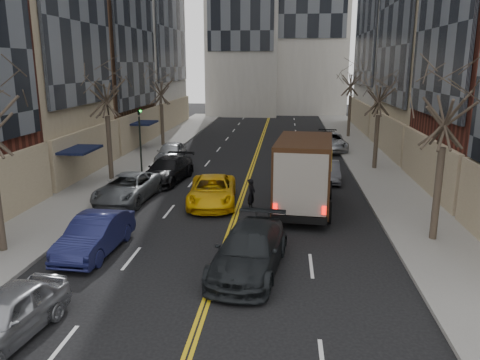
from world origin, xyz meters
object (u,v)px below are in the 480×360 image
object	(u,v)px
observer_sedan	(249,250)
taxi	(212,191)
pedestrian	(251,194)
ups_truck	(304,174)

from	to	relation	value
observer_sedan	taxi	world-z (taller)	observer_sedan
taxi	pedestrian	world-z (taller)	pedestrian
ups_truck	taxi	world-z (taller)	ups_truck
observer_sedan	pedestrian	world-z (taller)	observer_sedan
observer_sedan	taxi	size ratio (longest dim) A/B	1.10
taxi	ups_truck	bearing A→B (deg)	-11.82
taxi	pedestrian	xyz separation A→B (m)	(2.17, -0.63, 0.06)
taxi	pedestrian	bearing A→B (deg)	-21.72
observer_sedan	pedestrian	distance (m)	7.58
ups_truck	observer_sedan	size ratio (longest dim) A/B	1.23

